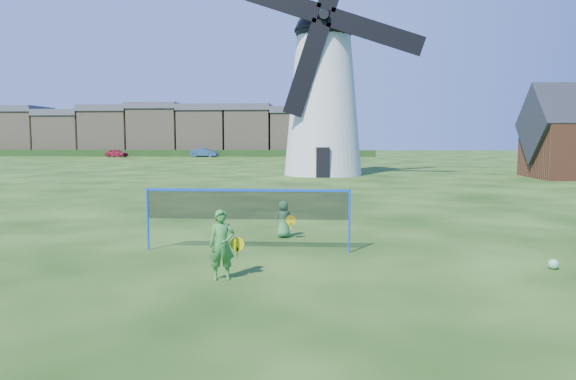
# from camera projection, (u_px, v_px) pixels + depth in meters

# --- Properties ---
(ground) EXTENTS (220.00, 220.00, 0.00)m
(ground) POSITION_uv_depth(u_px,v_px,m) (278.00, 253.00, 12.77)
(ground) COLOR black
(ground) RESTS_ON ground
(windmill) EXTENTS (14.14, 5.86, 18.38)m
(windmill) POSITION_uv_depth(u_px,v_px,m) (323.00, 93.00, 39.33)
(windmill) COLOR silver
(windmill) RESTS_ON ground
(badminton_net) EXTENTS (5.05, 0.05, 1.55)m
(badminton_net) POSITION_uv_depth(u_px,v_px,m) (247.00, 206.00, 12.91)
(badminton_net) COLOR blue
(badminton_net) RESTS_ON ground
(player_girl) EXTENTS (0.71, 0.45, 1.39)m
(player_girl) POSITION_uv_depth(u_px,v_px,m) (222.00, 245.00, 10.35)
(player_girl) COLOR #368033
(player_girl) RESTS_ON ground
(player_boy) EXTENTS (0.66, 0.50, 1.04)m
(player_boy) POSITION_uv_depth(u_px,v_px,m) (284.00, 219.00, 14.77)
(player_boy) COLOR #438C4C
(player_boy) RESTS_ON ground
(play_ball) EXTENTS (0.22, 0.22, 0.22)m
(play_ball) POSITION_uv_depth(u_px,v_px,m) (553.00, 264.00, 11.22)
(play_ball) COLOR green
(play_ball) RESTS_ON ground
(terraced_houses) EXTENTS (52.18, 8.40, 8.36)m
(terraced_houses) POSITION_uv_depth(u_px,v_px,m) (155.00, 131.00, 85.53)
(terraced_houses) COLOR gray
(terraced_houses) RESTS_ON ground
(hedge) EXTENTS (62.00, 0.80, 1.00)m
(hedge) POSITION_uv_depth(u_px,v_px,m) (169.00, 153.00, 79.66)
(hedge) COLOR #193814
(hedge) RESTS_ON ground
(car_left) EXTENTS (3.71, 2.40, 1.17)m
(car_left) POSITION_uv_depth(u_px,v_px,m) (117.00, 153.00, 77.19)
(car_left) COLOR maroon
(car_left) RESTS_ON ground
(car_right) EXTENTS (4.08, 1.67, 1.31)m
(car_right) POSITION_uv_depth(u_px,v_px,m) (204.00, 153.00, 77.63)
(car_right) COLOR navy
(car_right) RESTS_ON ground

